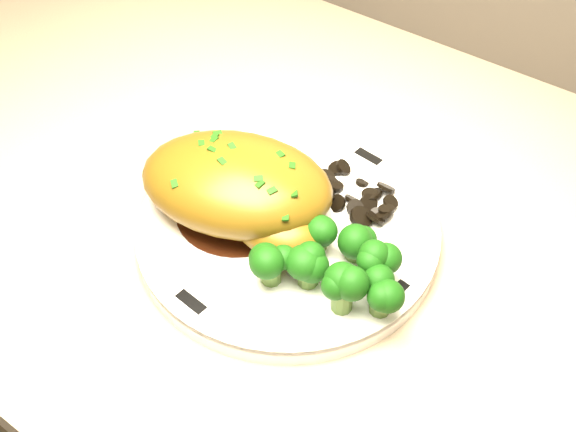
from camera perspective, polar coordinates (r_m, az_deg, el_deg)
The scene contains 9 objects.
plate at distance 0.70m, azimuth -0.00°, elevation -1.11°, with size 0.29×0.29×0.02m, color white.
rim_accent_0 at distance 0.76m, azimuth 6.37°, elevation 4.68°, with size 0.03×0.01×0.00m, color black.
rim_accent_1 at distance 0.76m, azimuth -7.18°, elevation 4.17°, with size 0.03×0.01×0.00m, color black.
rim_accent_2 at distance 0.64m, azimuth -7.67°, elevation -6.76°, with size 0.03×0.01×0.00m, color black.
rim_accent_3 at distance 0.64m, azimuth 8.47°, elevation -6.03°, with size 0.03×0.01×0.00m, color black.
gravy_pool at distance 0.70m, azimuth -3.94°, elevation 0.48°, with size 0.12×0.12×0.00m, color #331409.
chicken_breast at distance 0.68m, azimuth -3.68°, elevation 2.16°, with size 0.22×0.18×0.07m.
mushroom_pile at distance 0.71m, azimuth 5.21°, elevation 1.48°, with size 0.08×0.06×0.02m.
broccoli_florets at distance 0.63m, azimuth 3.83°, elevation -3.77°, with size 0.12×0.10×0.04m.
Camera 1 is at (-0.50, 1.21, 1.50)m, focal length 45.00 mm.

